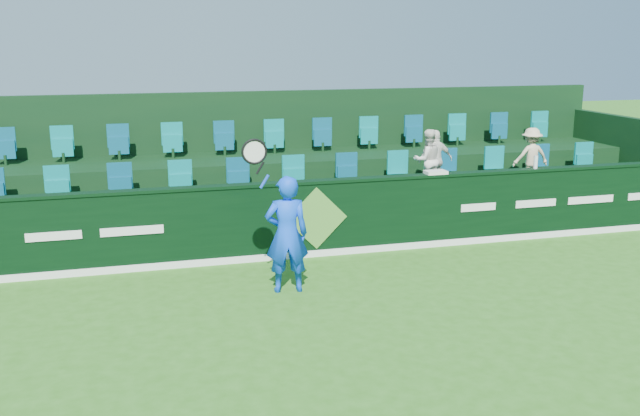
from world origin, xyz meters
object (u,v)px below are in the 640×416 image
object	(u,v)px
spectator_left	(427,160)
spectator_right	(531,156)
drinks_bottle	(536,162)
tennis_player	(286,233)
towel	(436,172)
spectator_middle	(435,160)

from	to	relation	value
spectator_left	spectator_right	xyz separation A→B (m)	(2.30, 0.00, -0.02)
spectator_left	drinks_bottle	world-z (taller)	spectator_left
tennis_player	towel	distance (m)	3.59
spectator_middle	drinks_bottle	bearing A→B (deg)	145.63
tennis_player	spectator_right	size ratio (longest dim) A/B	2.09
spectator_middle	spectator_right	world-z (taller)	spectator_middle
spectator_right	tennis_player	bearing A→B (deg)	29.71
spectator_middle	spectator_left	bearing A→B (deg)	1.73
spectator_left	spectator_middle	size ratio (longest dim) A/B	1.01
spectator_left	towel	xyz separation A→B (m)	(-0.33, -1.12, -0.03)
spectator_left	spectator_right	bearing A→B (deg)	178.69
spectator_right	spectator_left	bearing A→B (deg)	4.08
spectator_right	drinks_bottle	world-z (taller)	spectator_right
tennis_player	towel	world-z (taller)	tennis_player
spectator_middle	drinks_bottle	size ratio (longest dim) A/B	4.91
tennis_player	spectator_right	world-z (taller)	tennis_player
spectator_left	drinks_bottle	xyz separation A→B (m)	(1.71, -1.12, 0.07)
spectator_right	drinks_bottle	distance (m)	1.27
towel	spectator_left	bearing A→B (deg)	73.52
spectator_right	towel	size ratio (longest dim) A/B	3.00
spectator_middle	drinks_bottle	xyz separation A→B (m)	(1.54, -1.12, 0.07)
tennis_player	spectator_middle	bearing A→B (deg)	37.21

